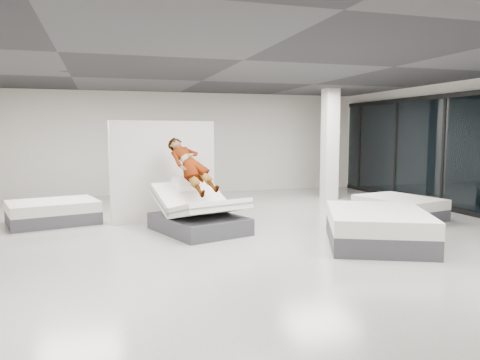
{
  "coord_description": "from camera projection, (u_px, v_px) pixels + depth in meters",
  "views": [
    {
      "loc": [
        -2.38,
        -7.86,
        1.99
      ],
      "look_at": [
        0.27,
        1.14,
        1.0
      ],
      "focal_mm": 35.0,
      "sensor_mm": 36.0,
      "label": 1
    }
  ],
  "objects": [
    {
      "name": "column",
      "position": [
        330.0,
        144.0,
        13.63
      ],
      "size": [
        0.4,
        0.4,
        3.2
      ],
      "primitive_type": "cube",
      "color": "white",
      "rests_on": "floor"
    },
    {
      "name": "flat_bed_right_near",
      "position": [
        377.0,
        227.0,
        8.22
      ],
      "size": [
        2.38,
        2.66,
        0.6
      ],
      "color": "#3C3C42",
      "rests_on": "floor"
    },
    {
      "name": "remote",
      "position": [
        209.0,
        184.0,
        9.24
      ],
      "size": [
        0.09,
        0.15,
        0.08
      ],
      "primitive_type": "cube",
      "rotation": [
        0.35,
        0.0,
        0.33
      ],
      "color": "black",
      "rests_on": "person"
    },
    {
      "name": "person",
      "position": [
        191.0,
        174.0,
        9.38
      ],
      "size": [
        1.0,
        1.47,
        1.53
      ],
      "primitive_type": "imported",
      "rotation": [
        0.68,
        0.0,
        0.33
      ],
      "color": "slate",
      "rests_on": "hero_bed"
    },
    {
      "name": "flat_bed_right_far",
      "position": [
        399.0,
        208.0,
        10.7
      ],
      "size": [
        1.67,
        2.0,
        0.48
      ],
      "color": "#3C3C42",
      "rests_on": "floor"
    },
    {
      "name": "hero_bed",
      "position": [
        199.0,
        215.0,
        9.21
      ],
      "size": [
        1.9,
        2.18,
        1.06
      ],
      "color": "#3C3C42",
      "rests_on": "floor"
    },
    {
      "name": "flat_bed_left_far",
      "position": [
        53.0,
        212.0,
        10.06
      ],
      "size": [
        2.07,
        1.75,
        0.49
      ],
      "color": "#3C3C42",
      "rests_on": "floor"
    },
    {
      "name": "room",
      "position": [
        243.0,
        153.0,
        8.21
      ],
      "size": [
        14.0,
        14.04,
        3.2
      ],
      "color": "#ADABA4",
      "rests_on": "ground"
    },
    {
      "name": "divider_panel",
      "position": [
        165.0,
        171.0,
        10.37
      ],
      "size": [
        2.38,
        0.7,
        2.21
      ],
      "primitive_type": "cube",
      "rotation": [
        0.0,
        0.0,
        0.25
      ],
      "color": "beige",
      "rests_on": "floor"
    }
  ]
}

